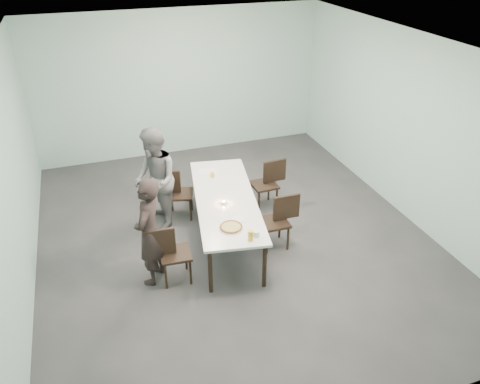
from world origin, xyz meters
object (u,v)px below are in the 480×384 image
object	(u,v)px
beer_glass	(251,236)
diner_near	(149,232)
chair_near_right	(279,218)
water_tumbler	(256,234)
chair_far_left	(175,190)
pizza	(231,227)
chair_near_left	(169,251)
amber_tumbler	(212,175)
side_plate	(238,219)
chair_far_right	(269,181)
diner_far	(155,180)
tealight	(224,203)
table	(225,201)

from	to	relation	value
beer_glass	diner_near	bearing A→B (deg)	155.77
chair_near_right	water_tumbler	xyz separation A→B (m)	(-0.63, -0.68, 0.29)
chair_far_left	diner_near	world-z (taller)	diner_near
chair_near_right	pizza	size ratio (longest dim) A/B	2.56
chair_near_left	chair_far_left	xyz separation A→B (m)	(0.43, 1.61, 0.00)
water_tumbler	amber_tumbler	xyz separation A→B (m)	(-0.09, 1.83, -0.01)
pizza	water_tumbler	world-z (taller)	water_tumbler
chair_near_left	side_plate	distance (m)	1.06
water_tumbler	amber_tumbler	distance (m)	1.83
chair_near_left	beer_glass	world-z (taller)	beer_glass
chair_far_left	pizza	world-z (taller)	chair_far_left
pizza	chair_far_right	bearing A→B (deg)	52.28
chair_near_left	chair_near_right	distance (m)	1.78
chair_far_right	diner_far	xyz separation A→B (m)	(-1.95, 0.01, 0.35)
side_plate	tealight	size ratio (longest dim) A/B	3.21
table	chair_near_right	bearing A→B (deg)	-31.01
diner_near	tealight	distance (m)	1.26
chair_near_right	diner_far	world-z (taller)	diner_far
chair_near_right	side_plate	size ratio (longest dim) A/B	4.83
chair_near_left	chair_far_right	bearing A→B (deg)	37.83
diner_near	tealight	world-z (taller)	diner_near
chair_far_right	chair_near_left	bearing A→B (deg)	32.21
diner_near	side_plate	distance (m)	1.25
chair_far_right	diner_far	size ratio (longest dim) A/B	0.51
chair_near_right	beer_glass	size ratio (longest dim) A/B	5.80
chair_near_right	side_plate	world-z (taller)	chair_near_right
diner_near	pizza	world-z (taller)	diner_near
chair_far_right	pizza	world-z (taller)	chair_far_right
side_plate	chair_near_right	bearing A→B (deg)	15.61
chair_near_left	beer_glass	bearing A→B (deg)	-20.92
chair_near_right	diner_far	xyz separation A→B (m)	(-1.66, 1.16, 0.35)
pizza	tealight	xyz separation A→B (m)	(0.09, 0.65, 0.00)
diner_near	beer_glass	world-z (taller)	diner_near
diner_near	chair_near_right	bearing A→B (deg)	124.21
chair_near_left	chair_far_left	size ratio (longest dim) A/B	1.00
table	diner_near	xyz separation A→B (m)	(-1.26, -0.60, 0.10)
chair_far_right	side_plate	distance (m)	1.71
chair_near_right	side_plate	xyz separation A→B (m)	(-0.73, -0.20, 0.25)
beer_glass	water_tumbler	size ratio (longest dim) A/B	1.67
table	chair_near_right	distance (m)	0.86
diner_far	pizza	distance (m)	1.72
pizza	amber_tumbler	distance (m)	1.53
table	chair_far_left	xyz separation A→B (m)	(-0.61, 0.90, -0.19)
amber_tumbler	beer_glass	bearing A→B (deg)	-90.46
chair_near_right	beer_glass	bearing A→B (deg)	46.26
chair_near_left	diner_far	distance (m)	1.48
chair_far_left	chair_near_right	xyz separation A→B (m)	(1.33, -1.33, 0.00)
beer_glass	amber_tumbler	xyz separation A→B (m)	(0.02, 1.87, -0.03)
diner_far	tealight	world-z (taller)	diner_far
amber_tumbler	diner_near	bearing A→B (deg)	-133.76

